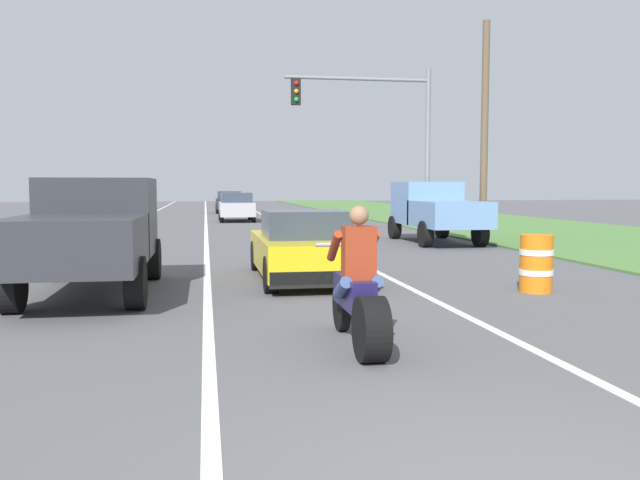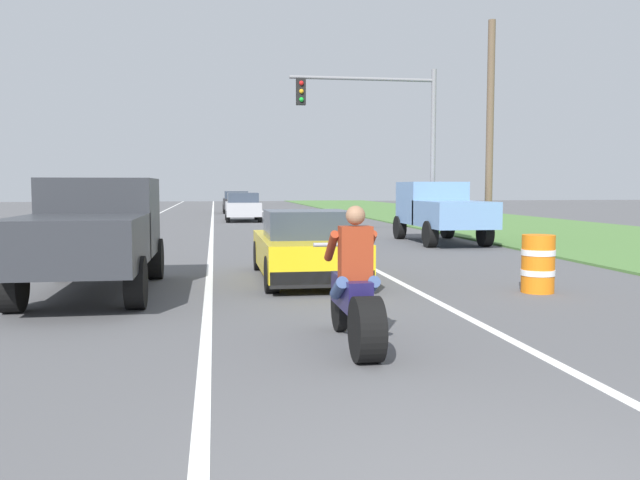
{
  "view_description": "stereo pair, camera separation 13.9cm",
  "coord_description": "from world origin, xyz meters",
  "px_view_note": "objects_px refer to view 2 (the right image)",
  "views": [
    {
      "loc": [
        -1.82,
        -3.18,
        1.83
      ],
      "look_at": [
        -0.06,
        7.05,
        1.0
      ],
      "focal_mm": 37.59,
      "sensor_mm": 36.0,
      "label": 1
    },
    {
      "loc": [
        -1.68,
        -3.2,
        1.83
      ],
      "look_at": [
        -0.06,
        7.05,
        1.0
      ],
      "focal_mm": 37.59,
      "sensor_mm": 36.0,
      "label": 2
    }
  ],
  "objects_px": {
    "sports_car_yellow": "(306,248)",
    "distant_car_further_ahead": "(236,202)",
    "construction_barrel_nearest": "(538,263)",
    "motorcycle_with_rider": "(355,297)",
    "pickup_truck_right_shoulder_light_blue": "(440,209)",
    "pickup_truck_left_lane_dark_grey": "(93,229)",
    "traffic_light_mast_near": "(388,124)",
    "distant_car_far_ahead": "(243,207)"
  },
  "relations": [
    {
      "from": "sports_car_yellow",
      "to": "distant_car_further_ahead",
      "type": "height_order",
      "value": "distant_car_further_ahead"
    },
    {
      "from": "construction_barrel_nearest",
      "to": "motorcycle_with_rider",
      "type": "bearing_deg",
      "value": -138.96
    },
    {
      "from": "pickup_truck_right_shoulder_light_blue",
      "to": "distant_car_further_ahead",
      "type": "relative_size",
      "value": 1.2
    },
    {
      "from": "motorcycle_with_rider",
      "to": "construction_barrel_nearest",
      "type": "relative_size",
      "value": 2.21
    },
    {
      "from": "pickup_truck_left_lane_dark_grey",
      "to": "motorcycle_with_rider",
      "type": "bearing_deg",
      "value": -51.44
    },
    {
      "from": "sports_car_yellow",
      "to": "traffic_light_mast_near",
      "type": "xyz_separation_m",
      "value": [
        4.37,
        10.38,
        3.41
      ]
    },
    {
      "from": "distant_car_far_ahead",
      "to": "distant_car_further_ahead",
      "type": "distance_m",
      "value": 11.06
    },
    {
      "from": "pickup_truck_right_shoulder_light_blue",
      "to": "distant_car_far_ahead",
      "type": "relative_size",
      "value": 1.2
    },
    {
      "from": "distant_car_far_ahead",
      "to": "sports_car_yellow",
      "type": "bearing_deg",
      "value": -89.24
    },
    {
      "from": "construction_barrel_nearest",
      "to": "distant_car_far_ahead",
      "type": "xyz_separation_m",
      "value": [
        -4.05,
        24.63,
        0.27
      ]
    },
    {
      "from": "distant_car_far_ahead",
      "to": "distant_car_further_ahead",
      "type": "bearing_deg",
      "value": 89.97
    },
    {
      "from": "traffic_light_mast_near",
      "to": "pickup_truck_left_lane_dark_grey",
      "type": "bearing_deg",
      "value": -125.4
    },
    {
      "from": "traffic_light_mast_near",
      "to": "sports_car_yellow",
      "type": "bearing_deg",
      "value": -112.83
    },
    {
      "from": "pickup_truck_left_lane_dark_grey",
      "to": "traffic_light_mast_near",
      "type": "distance_m",
      "value": 14.42
    },
    {
      "from": "construction_barrel_nearest",
      "to": "pickup_truck_left_lane_dark_grey",
      "type": "bearing_deg",
      "value": 171.93
    },
    {
      "from": "sports_car_yellow",
      "to": "construction_barrel_nearest",
      "type": "height_order",
      "value": "sports_car_yellow"
    },
    {
      "from": "pickup_truck_right_shoulder_light_blue",
      "to": "traffic_light_mast_near",
      "type": "height_order",
      "value": "traffic_light_mast_near"
    },
    {
      "from": "pickup_truck_left_lane_dark_grey",
      "to": "construction_barrel_nearest",
      "type": "bearing_deg",
      "value": -8.07
    },
    {
      "from": "pickup_truck_left_lane_dark_grey",
      "to": "distant_car_further_ahead",
      "type": "bearing_deg",
      "value": 84.2
    },
    {
      "from": "pickup_truck_right_shoulder_light_blue",
      "to": "distant_car_far_ahead",
      "type": "height_order",
      "value": "pickup_truck_right_shoulder_light_blue"
    },
    {
      "from": "pickup_truck_left_lane_dark_grey",
      "to": "pickup_truck_right_shoulder_light_blue",
      "type": "distance_m",
      "value": 12.98
    },
    {
      "from": "pickup_truck_left_lane_dark_grey",
      "to": "distant_car_far_ahead",
      "type": "height_order",
      "value": "pickup_truck_left_lane_dark_grey"
    },
    {
      "from": "motorcycle_with_rider",
      "to": "distant_car_further_ahead",
      "type": "distance_m",
      "value": 39.14
    },
    {
      "from": "distant_car_further_ahead",
      "to": "motorcycle_with_rider",
      "type": "bearing_deg",
      "value": -89.88
    },
    {
      "from": "pickup_truck_left_lane_dark_grey",
      "to": "distant_car_further_ahead",
      "type": "distance_m",
      "value": 34.8
    },
    {
      "from": "sports_car_yellow",
      "to": "distant_car_far_ahead",
      "type": "xyz_separation_m",
      "value": [
        -0.3,
        22.44,
        0.14
      ]
    },
    {
      "from": "traffic_light_mast_near",
      "to": "pickup_truck_right_shoulder_light_blue",
      "type": "bearing_deg",
      "value": -65.33
    },
    {
      "from": "pickup_truck_right_shoulder_light_blue",
      "to": "sports_car_yellow",
      "type": "bearing_deg",
      "value": -124.7
    },
    {
      "from": "sports_car_yellow",
      "to": "pickup_truck_left_lane_dark_grey",
      "type": "relative_size",
      "value": 0.9
    },
    {
      "from": "sports_car_yellow",
      "to": "distant_car_far_ahead",
      "type": "height_order",
      "value": "distant_car_far_ahead"
    },
    {
      "from": "sports_car_yellow",
      "to": "construction_barrel_nearest",
      "type": "bearing_deg",
      "value": -30.38
    },
    {
      "from": "construction_barrel_nearest",
      "to": "traffic_light_mast_near",
      "type": "bearing_deg",
      "value": 87.16
    },
    {
      "from": "traffic_light_mast_near",
      "to": "distant_car_far_ahead",
      "type": "height_order",
      "value": "traffic_light_mast_near"
    },
    {
      "from": "pickup_truck_right_shoulder_light_blue",
      "to": "construction_barrel_nearest",
      "type": "relative_size",
      "value": 4.8
    },
    {
      "from": "sports_car_yellow",
      "to": "pickup_truck_left_lane_dark_grey",
      "type": "xyz_separation_m",
      "value": [
        -3.81,
        -1.13,
        0.48
      ]
    },
    {
      "from": "motorcycle_with_rider",
      "to": "pickup_truck_left_lane_dark_grey",
      "type": "distance_m",
      "value": 5.8
    },
    {
      "from": "motorcycle_with_rider",
      "to": "pickup_truck_left_lane_dark_grey",
      "type": "relative_size",
      "value": 0.46
    },
    {
      "from": "traffic_light_mast_near",
      "to": "distant_car_further_ahead",
      "type": "distance_m",
      "value": 23.81
    },
    {
      "from": "sports_car_yellow",
      "to": "distant_car_further_ahead",
      "type": "bearing_deg",
      "value": 90.5
    },
    {
      "from": "pickup_truck_left_lane_dark_grey",
      "to": "construction_barrel_nearest",
      "type": "xyz_separation_m",
      "value": [
        7.55,
        -1.07,
        -0.6
      ]
    },
    {
      "from": "construction_barrel_nearest",
      "to": "distant_car_further_ahead",
      "type": "xyz_separation_m",
      "value": [
        -4.04,
        35.69,
        0.27
      ]
    },
    {
      "from": "traffic_light_mast_near",
      "to": "distant_car_further_ahead",
      "type": "bearing_deg",
      "value": 101.4
    }
  ]
}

